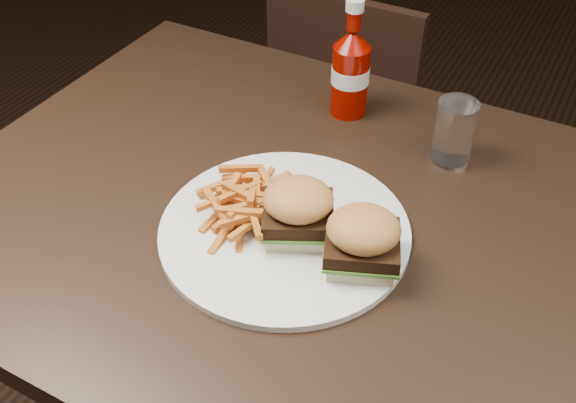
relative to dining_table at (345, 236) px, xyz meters
The scene contains 8 objects.
dining_table is the anchor object (origin of this frame).
chair_far 0.80m from the dining_table, 109.63° to the left, with size 0.36×0.36×0.03m, color black.
plate 0.09m from the dining_table, 141.14° to the right, with size 0.34×0.34×0.01m, color white.
sandwich_half_a 0.08m from the dining_table, 130.35° to the right, with size 0.08×0.08×0.02m, color #F0EBB8.
sandwich_half_b 0.09m from the dining_table, 52.52° to the right, with size 0.08×0.08×0.02m, color beige.
fries_pile 0.15m from the dining_table, 158.07° to the right, with size 0.12×0.12×0.05m, color orange, non-canonical shape.
ketchup_bottle 0.30m from the dining_table, 113.84° to the left, with size 0.06×0.06×0.12m, color #7C0700.
tumbler 0.24m from the dining_table, 69.90° to the left, with size 0.06×0.06×0.10m, color white.
Camera 1 is at (0.26, -0.64, 1.39)m, focal length 42.00 mm.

